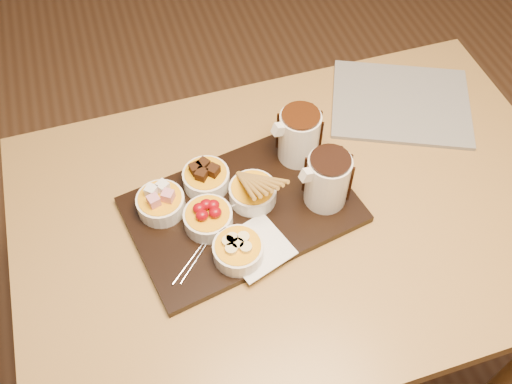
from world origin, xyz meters
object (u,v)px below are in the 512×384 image
object	(u,v)px
serving_board	(242,210)
pitcher_milk_chocolate	(299,136)
pitcher_dark_chocolate	(327,180)
newspaper	(401,103)
bowl_strawberries	(208,219)
dining_table	(298,234)

from	to	relation	value
serving_board	pitcher_milk_chocolate	bearing A→B (deg)	21.80
serving_board	pitcher_dark_chocolate	size ratio (longest dim) A/B	3.76
pitcher_dark_chocolate	pitcher_milk_chocolate	distance (m)	0.13
pitcher_dark_chocolate	newspaper	distance (m)	0.37
pitcher_milk_chocolate	newspaper	xyz separation A→B (m)	(0.30, 0.09, -0.07)
bowl_strawberries	pitcher_dark_chocolate	world-z (taller)	pitcher_dark_chocolate
pitcher_dark_chocolate	newspaper	bearing A→B (deg)	26.72
bowl_strawberries	newspaper	bearing A→B (deg)	21.15
bowl_strawberries	newspaper	xyz separation A→B (m)	(0.54, 0.21, -0.03)
serving_board	newspaper	bearing A→B (deg)	11.89
serving_board	newspaper	xyz separation A→B (m)	(0.46, 0.19, -0.00)
dining_table	serving_board	xyz separation A→B (m)	(-0.12, 0.03, 0.11)
bowl_strawberries	pitcher_dark_chocolate	distance (m)	0.25
pitcher_milk_chocolate	newspaper	distance (m)	0.32
dining_table	pitcher_dark_chocolate	xyz separation A→B (m)	(0.05, 0.00, 0.18)
pitcher_dark_chocolate	dining_table	bearing A→B (deg)	171.85
dining_table	bowl_strawberries	world-z (taller)	bowl_strawberries
pitcher_dark_chocolate	serving_board	bearing A→B (deg)	160.02
dining_table	serving_board	world-z (taller)	serving_board
bowl_strawberries	pitcher_milk_chocolate	xyz separation A→B (m)	(0.24, 0.12, 0.04)
bowl_strawberries	newspaper	size ratio (longest dim) A/B	0.30
dining_table	pitcher_milk_chocolate	xyz separation A→B (m)	(0.04, 0.13, 0.18)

